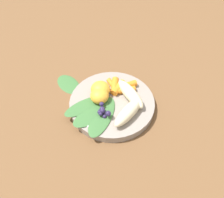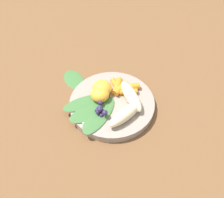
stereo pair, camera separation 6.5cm
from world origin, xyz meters
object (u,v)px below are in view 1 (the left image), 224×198
(bowl, at_px, (112,104))
(banana_peeled_left, at_px, (131,94))
(orange_segment_near, at_px, (99,96))
(kale_leaf_stray, at_px, (68,84))
(banana_peeled_right, at_px, (129,112))

(bowl, height_order, banana_peeled_left, banana_peeled_left)
(orange_segment_near, xyz_separation_m, kale_leaf_stray, (0.11, 0.08, -0.04))
(bowl, bearing_deg, orange_segment_near, 69.02)
(bowl, bearing_deg, banana_peeled_right, -153.09)
(banana_peeled_right, xyz_separation_m, orange_segment_near, (0.07, 0.06, 0.00))
(banana_peeled_right, bearing_deg, orange_segment_near, 93.59)
(banana_peeled_left, relative_size, banana_peeled_right, 1.00)
(banana_peeled_left, bearing_deg, orange_segment_near, 64.01)
(banana_peeled_left, xyz_separation_m, banana_peeled_right, (-0.06, 0.02, 0.00))
(banana_peeled_right, relative_size, orange_segment_near, 2.25)
(bowl, xyz_separation_m, banana_peeled_left, (-0.00, -0.05, 0.03))
(bowl, bearing_deg, banana_peeled_left, -92.33)
(orange_segment_near, relative_size, kale_leaf_stray, 0.54)
(banana_peeled_right, distance_m, orange_segment_near, 0.09)
(banana_peeled_right, relative_size, kale_leaf_stray, 1.21)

